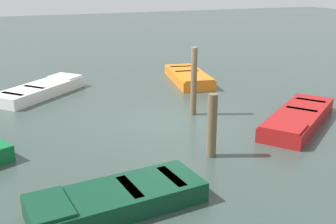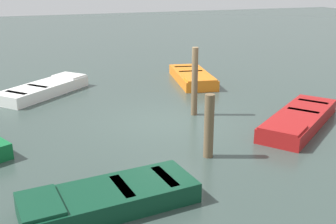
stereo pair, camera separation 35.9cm
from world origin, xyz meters
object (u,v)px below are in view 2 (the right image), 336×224
rowboat_red (299,119)px  rowboat_dark_green (109,198)px  rowboat_orange (192,77)px  mooring_piling_far_left (195,82)px  mooring_piling_far_right (209,126)px  rowboat_white (44,89)px

rowboat_red → rowboat_dark_green: size_ratio=1.17×
rowboat_orange → mooring_piling_far_left: 4.44m
rowboat_orange → mooring_piling_far_right: (-2.75, -7.06, 0.57)m
rowboat_orange → rowboat_white: size_ratio=1.03×
rowboat_orange → rowboat_dark_green: same height
rowboat_dark_green → rowboat_orange: bearing=-128.8°
rowboat_white → rowboat_orange: bearing=-43.2°
rowboat_red → rowboat_white: (-6.66, 6.26, 0.00)m
rowboat_dark_green → mooring_piling_far_left: (3.81, 4.52, 0.86)m
rowboat_red → mooring_piling_far_right: 3.64m
rowboat_red → mooring_piling_far_left: (-2.43, 2.07, 0.86)m
rowboat_red → mooring_piling_far_left: mooring_piling_far_left is taller
rowboat_dark_green → rowboat_white: (-0.41, 8.71, -0.00)m
rowboat_white → rowboat_dark_green: bearing=-128.6°
rowboat_red → rowboat_white: same height
rowboat_orange → mooring_piling_far_left: size_ratio=1.72×
rowboat_dark_green → mooring_piling_far_left: mooring_piling_far_left is taller
rowboat_red → mooring_piling_far_right: mooring_piling_far_right is taller
rowboat_orange → rowboat_dark_green: (-5.55, -8.51, 0.00)m
rowboat_red → rowboat_orange: same height
rowboat_red → rowboat_white: size_ratio=1.11×
rowboat_dark_green → rowboat_red: bearing=-164.3°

